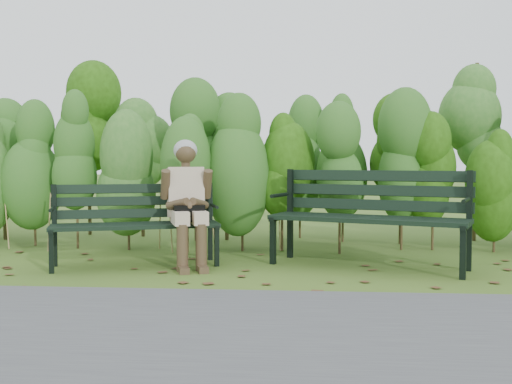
{
  "coord_description": "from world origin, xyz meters",
  "views": [
    {
      "loc": [
        0.48,
        -5.75,
        1.07
      ],
      "look_at": [
        0.0,
        0.35,
        0.75
      ],
      "focal_mm": 42.0,
      "sensor_mm": 36.0,
      "label": 1
    }
  ],
  "objects": [
    {
      "name": "seated_woman",
      "position": [
        -0.69,
        0.24,
        0.72
      ],
      "size": [
        0.59,
        0.82,
        1.29
      ],
      "color": "beige",
      "rests_on": "ground"
    },
    {
      "name": "footpath",
      "position": [
        0.0,
        -2.2,
        0.01
      ],
      "size": [
        60.0,
        2.5,
        0.01
      ],
      "primitive_type": "cube",
      "color": "#474749",
      "rests_on": "ground"
    },
    {
      "name": "ground",
      "position": [
        0.0,
        0.0,
        0.0
      ],
      "size": [
        80.0,
        80.0,
        0.0
      ],
      "primitive_type": "plane",
      "color": "#3D5C1E"
    },
    {
      "name": "bench_right",
      "position": [
        1.17,
        0.37,
        0.58
      ],
      "size": [
        2.05,
        1.29,
        0.98
      ],
      "color": "black",
      "rests_on": "ground"
    },
    {
      "name": "bench_left",
      "position": [
        -1.23,
        0.24,
        0.49
      ],
      "size": [
        1.75,
        1.04,
        0.83
      ],
      "color": "black",
      "rests_on": "ground"
    },
    {
      "name": "hedge_band",
      "position": [
        0.0,
        1.86,
        1.26
      ],
      "size": [
        11.04,
        1.67,
        2.42
      ],
      "color": "#47381E",
      "rests_on": "ground"
    },
    {
      "name": "leaf_litter",
      "position": [
        -0.1,
        -0.17,
        0.0
      ],
      "size": [
        5.7,
        2.24,
        0.01
      ],
      "color": "brown",
      "rests_on": "ground"
    }
  ]
}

